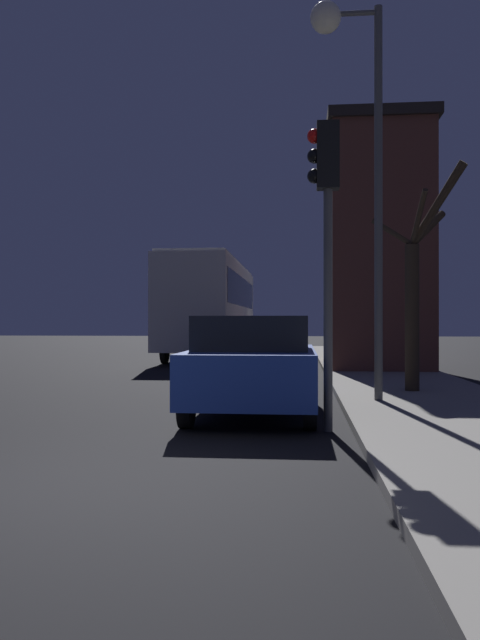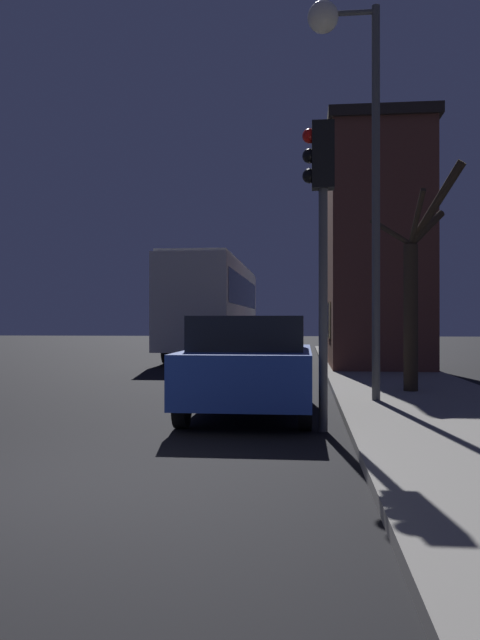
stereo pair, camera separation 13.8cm
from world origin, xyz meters
name	(u,v)px [view 2 (the right image)]	position (x,y,z in m)	size (l,w,h in m)	color
ground_plane	(14,496)	(0.00, 0.00, 0.00)	(120.00, 120.00, 0.00)	black
brick_building	(376,247)	(4.63, 14.29, 3.77)	(3.07, 4.68, 7.24)	brown
streetlamp	(347,100)	(3.19, 5.81, 5.31)	(1.24, 0.54, 6.90)	#4C4C4C
traffic_light	(321,209)	(2.67, 3.38, 2.99)	(0.43, 0.24, 4.16)	#4C4C4C
bare_tree	(416,284)	(4.61, 7.31, 2.21)	(1.68, 1.56, 4.32)	#2D2319
bus	(214,302)	(-1.27, 20.45, 2.29)	(2.52, 11.81, 3.87)	beige
car_near_lane	(251,364)	(1.61, 4.69, 0.81)	(1.88, 3.93, 1.56)	navy
car_mid_lane	(269,346)	(1.38, 13.79, 0.75)	(1.80, 4.04, 1.40)	black
car_far_lane	(280,338)	(1.36, 22.22, 0.78)	(1.77, 4.12, 1.47)	beige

